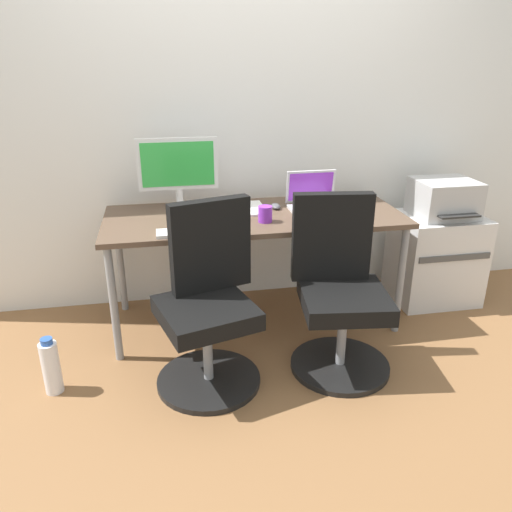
{
  "coord_description": "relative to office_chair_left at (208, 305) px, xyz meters",
  "views": [
    {
      "loc": [
        -0.53,
        -2.82,
        1.61
      ],
      "look_at": [
        0.0,
        -0.05,
        0.46
      ],
      "focal_mm": 35.18,
      "sensor_mm": 36.0,
      "label": 1
    }
  ],
  "objects": [
    {
      "name": "ground_plane",
      "position": [
        0.34,
        0.56,
        -0.42
      ],
      "size": [
        5.28,
        5.28,
        0.0
      ],
      "primitive_type": "plane",
      "color": "brown"
    },
    {
      "name": "back_wall",
      "position": [
        0.34,
        0.99,
        0.88
      ],
      "size": [
        4.4,
        0.04,
        2.6
      ],
      "primitive_type": "cube",
      "color": "white",
      "rests_on": "ground"
    },
    {
      "name": "desk",
      "position": [
        0.34,
        0.56,
        0.23
      ],
      "size": [
        1.77,
        0.71,
        0.71
      ],
      "color": "brown",
      "rests_on": "ground"
    },
    {
      "name": "office_chair_left",
      "position": [
        0.0,
        0.0,
        0.0
      ],
      "size": [
        0.54,
        0.54,
        0.94
      ],
      "color": "black",
      "rests_on": "ground"
    },
    {
      "name": "office_chair_right",
      "position": [
        0.7,
        0.0,
        0.0
      ],
      "size": [
        0.54,
        0.54,
        0.94
      ],
      "color": "black",
      "rests_on": "ground"
    },
    {
      "name": "side_cabinet",
      "position": [
        1.62,
        0.63,
        -0.12
      ],
      "size": [
        0.55,
        0.45,
        0.6
      ],
      "color": "silver",
      "rests_on": "ground"
    },
    {
      "name": "printer",
      "position": [
        1.62,
        0.63,
        0.3
      ],
      "size": [
        0.38,
        0.4,
        0.24
      ],
      "color": "#B7B7B7",
      "rests_on": "side_cabinet"
    },
    {
      "name": "water_bottle_on_floor",
      "position": [
        -0.8,
        0.01,
        -0.28
      ],
      "size": [
        0.09,
        0.09,
        0.31
      ],
      "color": "white",
      "rests_on": "ground"
    },
    {
      "name": "desktop_monitor",
      "position": [
        -0.09,
        0.77,
        0.54
      ],
      "size": [
        0.48,
        0.18,
        0.43
      ],
      "color": "silver",
      "rests_on": "desk"
    },
    {
      "name": "open_laptop",
      "position": [
        0.72,
        0.61,
        0.34
      ],
      "size": [
        0.31,
        0.26,
        0.23
      ],
      "color": "silver",
      "rests_on": "desk"
    },
    {
      "name": "keyboard_by_monitor",
      "position": [
        -0.07,
        0.29,
        0.3
      ],
      "size": [
        0.34,
        0.12,
        0.02
      ],
      "primitive_type": "cube",
      "color": "silver",
      "rests_on": "desk"
    },
    {
      "name": "keyboard_by_laptop",
      "position": [
        0.75,
        0.29,
        0.3
      ],
      "size": [
        0.34,
        0.12,
        0.02
      ],
      "primitive_type": "cube",
      "color": "#B7B7B7",
      "rests_on": "desk"
    },
    {
      "name": "mouse_by_monitor",
      "position": [
        0.49,
        0.65,
        0.3
      ],
      "size": [
        0.06,
        0.1,
        0.03
      ],
      "primitive_type": "ellipsoid",
      "color": "#515156",
      "rests_on": "desk"
    },
    {
      "name": "mouse_by_laptop",
      "position": [
        0.2,
        0.34,
        0.3
      ],
      "size": [
        0.06,
        0.1,
        0.03
      ],
      "primitive_type": "ellipsoid",
      "color": "#515156",
      "rests_on": "desk"
    },
    {
      "name": "coffee_mug",
      "position": [
        0.38,
        0.41,
        0.33
      ],
      "size": [
        0.08,
        0.08,
        0.09
      ],
      "primitive_type": "cylinder",
      "color": "purple",
      "rests_on": "desk"
    },
    {
      "name": "pen_cup",
      "position": [
        0.72,
        0.74,
        0.34
      ],
      "size": [
        0.07,
        0.07,
        0.1
      ],
      "primitive_type": "cylinder",
      "color": "slate",
      "rests_on": "desk"
    },
    {
      "name": "paper_pile",
      "position": [
        0.32,
        0.66,
        0.29
      ],
      "size": [
        0.21,
        0.3,
        0.01
      ],
      "primitive_type": "cube",
      "color": "white",
      "rests_on": "desk"
    }
  ]
}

